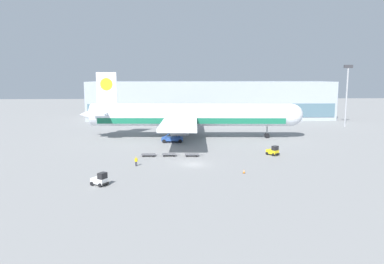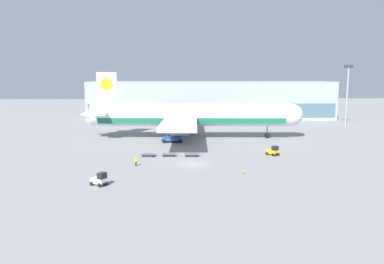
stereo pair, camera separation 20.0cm
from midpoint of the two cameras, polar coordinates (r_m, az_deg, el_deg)
The scene contains 12 objects.
ground_plane at distance 68.87m, azimuth 0.19°, elevation -4.95°, with size 400.00×400.00×0.00m, color gray.
terminal_building at distance 141.94m, azimuth 2.80°, elevation 4.86°, with size 90.00×18.20×14.00m.
light_mast at distance 128.83m, azimuth 22.49°, elevation 5.88°, with size 2.80×0.50×19.51m.
airplane_main at distance 97.22m, azimuth -0.62°, elevation 2.50°, with size 58.10×48.34×17.00m.
scissor_lift_loader at distance 91.60m, azimuth -3.07°, elevation -0.38°, with size 5.34×3.60×4.83m.
baggage_tug_foreground at distance 57.39m, azimuth -13.92°, elevation -7.06°, with size 2.82×2.57×2.00m.
baggage_tug_mid at distance 78.29m, azimuth 12.18°, elevation -2.84°, with size 2.64×2.80×2.00m.
baggage_dolly_lead at distance 76.03m, azimuth -6.74°, elevation -3.42°, with size 3.73×1.60×0.48m.
baggage_dolly_second at distance 75.85m, azimuth -3.60°, elevation -3.40°, with size 3.73×1.60×0.48m.
baggage_dolly_third at distance 75.52m, azimuth -0.11°, elevation -3.44°, with size 3.73×1.60×0.48m.
ground_crew_near at distance 68.07m, azimuth -8.59°, elevation -4.34°, with size 0.52×0.36×1.71m.
traffic_cone_near at distance 63.17m, azimuth 7.84°, elevation -5.96°, with size 0.40×0.40×0.68m.
Camera 1 is at (-3.08, -66.90, 16.06)m, focal length 35.00 mm.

